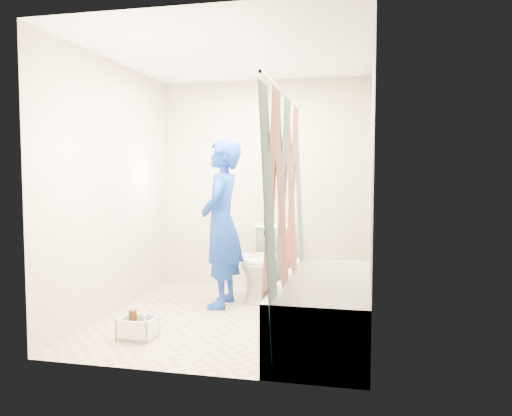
% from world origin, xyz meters
% --- Properties ---
extents(floor, '(2.60, 2.60, 0.00)m').
position_xyz_m(floor, '(0.00, 0.00, 0.00)').
color(floor, tan).
rests_on(floor, ground).
extents(ceiling, '(2.40, 2.60, 0.02)m').
position_xyz_m(ceiling, '(0.00, 0.00, 2.40)').
color(ceiling, white).
rests_on(ceiling, wall_back).
extents(wall_back, '(2.40, 0.02, 2.40)m').
position_xyz_m(wall_back, '(0.00, 1.30, 1.20)').
color(wall_back, '#BBA990').
rests_on(wall_back, ground).
extents(wall_front, '(2.40, 0.02, 2.40)m').
position_xyz_m(wall_front, '(0.00, -1.30, 1.20)').
color(wall_front, '#BBA990').
rests_on(wall_front, ground).
extents(wall_left, '(0.02, 2.60, 2.40)m').
position_xyz_m(wall_left, '(-1.20, 0.00, 1.20)').
color(wall_left, '#BBA990').
rests_on(wall_left, ground).
extents(wall_right, '(0.02, 2.60, 2.40)m').
position_xyz_m(wall_right, '(1.20, 0.00, 1.20)').
color(wall_right, '#BBA990').
rests_on(wall_right, ground).
extents(bathtub, '(0.70, 1.75, 0.50)m').
position_xyz_m(bathtub, '(0.85, -0.43, 0.27)').
color(bathtub, white).
rests_on(bathtub, ground).
extents(curtain_rod, '(0.02, 1.90, 0.02)m').
position_xyz_m(curtain_rod, '(0.52, -0.43, 1.95)').
color(curtain_rod, silver).
rests_on(curtain_rod, wall_back).
extents(shower_curtain, '(0.06, 1.75, 1.80)m').
position_xyz_m(shower_curtain, '(0.52, -0.43, 1.02)').
color(shower_curtain, silver).
rests_on(shower_curtain, curtain_rod).
extents(toilet, '(0.57, 0.83, 0.78)m').
position_xyz_m(toilet, '(0.11, 0.82, 0.39)').
color(toilet, white).
rests_on(toilet, ground).
extents(tank_lid, '(0.51, 0.29, 0.04)m').
position_xyz_m(tank_lid, '(0.09, 0.69, 0.46)').
color(tank_lid, white).
rests_on(tank_lid, toilet).
extents(tank_internals, '(0.19, 0.07, 0.25)m').
position_xyz_m(tank_internals, '(0.11, 1.03, 0.77)').
color(tank_internals, black).
rests_on(tank_internals, toilet).
extents(plumber, '(0.42, 0.62, 1.67)m').
position_xyz_m(plumber, '(-0.25, 0.40, 0.83)').
color(plumber, '#0E108E').
rests_on(plumber, ground).
extents(cleaning_caddy, '(0.30, 0.24, 0.22)m').
position_xyz_m(cleaning_caddy, '(-0.62, -0.71, 0.08)').
color(cleaning_caddy, white).
rests_on(cleaning_caddy, ground).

